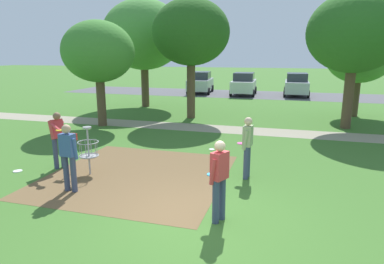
% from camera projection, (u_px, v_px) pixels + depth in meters
% --- Properties ---
extents(ground_plane, '(160.00, 160.00, 0.00)m').
position_uv_depth(ground_plane, '(197.00, 221.00, 6.99)').
color(ground_plane, '#3D6B28').
extents(dirt_tee_pad, '(4.89, 5.03, 0.01)m').
position_uv_depth(dirt_tee_pad, '(138.00, 175.00, 9.66)').
color(dirt_tee_pad, brown).
rests_on(dirt_tee_pad, ground).
extents(disc_golf_basket, '(0.98, 0.58, 1.39)m').
position_uv_depth(disc_golf_basket, '(87.00, 148.00, 9.59)').
color(disc_golf_basket, '#9E9EA3').
rests_on(disc_golf_basket, ground).
extents(player_foreground_watching, '(0.42, 0.48, 1.71)m').
position_uv_depth(player_foreground_watching, '(247.00, 144.00, 9.24)').
color(player_foreground_watching, '#384260').
rests_on(player_foreground_watching, ground).
extents(player_throwing, '(0.45, 0.49, 1.71)m').
position_uv_depth(player_throwing, '(219.00, 177.00, 6.79)').
color(player_throwing, '#384260').
rests_on(player_throwing, ground).
extents(player_waiting_left, '(0.48, 0.41, 1.71)m').
position_uv_depth(player_waiting_left, '(68.00, 154.00, 8.31)').
color(player_waiting_left, '#384260').
rests_on(player_waiting_left, ground).
extents(player_waiting_right, '(0.85, 0.92, 1.71)m').
position_uv_depth(player_waiting_right, '(58.00, 136.00, 10.04)').
color(player_waiting_right, '#384260').
rests_on(player_waiting_right, ground).
extents(frisbee_near_basket, '(0.23, 0.23, 0.02)m').
position_uv_depth(frisbee_near_basket, '(223.00, 158.00, 11.17)').
color(frisbee_near_basket, green).
rests_on(frisbee_near_basket, ground).
extents(frisbee_by_tee, '(0.26, 0.26, 0.02)m').
position_uv_depth(frisbee_by_tee, '(18.00, 171.00, 9.95)').
color(frisbee_by_tee, white).
rests_on(frisbee_by_tee, ground).
extents(frisbee_mid_grass, '(0.20, 0.20, 0.02)m').
position_uv_depth(frisbee_mid_grass, '(212.00, 149.00, 12.21)').
color(frisbee_mid_grass, white).
rests_on(frisbee_mid_grass, ground).
extents(tree_near_left, '(3.30, 3.30, 4.87)m').
position_uv_depth(tree_near_left, '(98.00, 52.00, 15.55)').
color(tree_near_left, brown).
rests_on(tree_near_left, ground).
extents(tree_near_right, '(5.11, 5.11, 6.70)m').
position_uv_depth(tree_near_right, '(144.00, 35.00, 21.25)').
color(tree_near_right, brown).
rests_on(tree_near_right, ground).
extents(tree_mid_left, '(3.97, 3.97, 6.13)m').
position_uv_depth(tree_mid_left, '(191.00, 33.00, 17.31)').
color(tree_mid_left, brown).
rests_on(tree_mid_left, ground).
extents(tree_mid_center, '(4.12, 4.12, 6.03)m').
position_uv_depth(tree_mid_center, '(355.00, 33.00, 14.79)').
color(tree_mid_center, brown).
rests_on(tree_mid_center, ground).
extents(tree_mid_right, '(3.49, 3.49, 4.80)m').
position_uv_depth(tree_mid_right, '(360.00, 55.00, 17.99)').
color(tree_mid_right, brown).
rests_on(tree_mid_right, ground).
extents(parking_lot_strip, '(36.00, 6.00, 0.01)m').
position_uv_depth(parking_lot_strip, '(270.00, 95.00, 28.36)').
color(parking_lot_strip, '#4C4C51').
rests_on(parking_lot_strip, ground).
extents(parked_car_leftmost, '(2.30, 4.36, 1.84)m').
position_uv_depth(parked_car_leftmost, '(200.00, 82.00, 29.73)').
color(parked_car_leftmost, '#B2B7BC').
rests_on(parked_car_leftmost, ground).
extents(parked_car_center_left, '(2.10, 4.27, 1.84)m').
position_uv_depth(parked_car_center_left, '(244.00, 84.00, 28.28)').
color(parked_car_center_left, silver).
rests_on(parked_car_center_left, ground).
extents(parked_car_center_right, '(2.01, 4.22, 1.84)m').
position_uv_depth(parked_car_center_right, '(297.00, 84.00, 27.70)').
color(parked_car_center_right, '#B2B7BC').
rests_on(parked_car_center_right, ground).
extents(gravel_path, '(40.00, 1.60, 0.00)m').
position_uv_depth(gravel_path, '(249.00, 131.00, 15.19)').
color(gravel_path, gray).
rests_on(gravel_path, ground).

